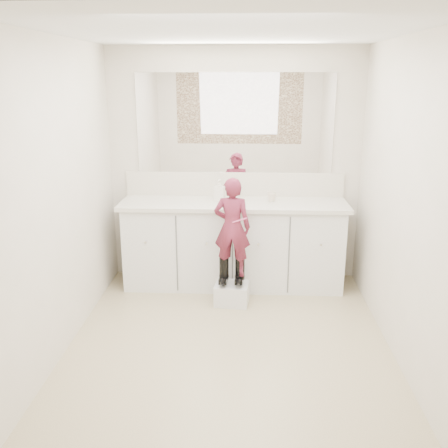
{
  "coord_description": "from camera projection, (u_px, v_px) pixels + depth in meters",
  "views": [
    {
      "loc": [
        0.13,
        -3.64,
        2.11
      ],
      "look_at": [
        -0.07,
        0.72,
        0.8
      ],
      "focal_mm": 40.0,
      "sensor_mm": 36.0,
      "label": 1
    }
  ],
  "objects": [
    {
      "name": "floor",
      "position": [
        229.0,
        343.0,
        4.1
      ],
      "size": [
        3.0,
        3.0,
        0.0
      ],
      "primitive_type": "plane",
      "color": "#968662",
      "rests_on": "ground"
    },
    {
      "name": "backsplash",
      "position": [
        234.0,
        184.0,
        5.23
      ],
      "size": [
        2.28,
        0.03,
        0.25
      ],
      "primitive_type": "cube",
      "color": "beige",
      "rests_on": "countertop"
    },
    {
      "name": "boot_right",
      "position": [
        240.0,
        271.0,
        4.72
      ],
      "size": [
        0.11,
        0.18,
        0.26
      ],
      "primitive_type": null,
      "rotation": [
        0.0,
        0.0,
        -0.1
      ],
      "color": "black",
      "rests_on": "step_stool"
    },
    {
      "name": "toothbrush",
      "position": [
        240.0,
        220.0,
        4.52
      ],
      "size": [
        0.14,
        0.03,
        0.06
      ],
      "primitive_type": "cylinder",
      "rotation": [
        0.0,
        1.22,
        -0.1
      ],
      "color": "pink",
      "rests_on": "toddler"
    },
    {
      "name": "mirror",
      "position": [
        235.0,
        124.0,
        5.05
      ],
      "size": [
        2.0,
        0.02,
        1.0
      ],
      "primitive_type": "cube",
      "color": "white",
      "rests_on": "wall_back"
    },
    {
      "name": "wall_left",
      "position": [
        60.0,
        199.0,
        3.81
      ],
      "size": [
        0.0,
        3.0,
        3.0
      ],
      "primitive_type": "plane",
      "rotation": [
        1.57,
        0.0,
        1.57
      ],
      "color": "beige",
      "rests_on": "floor"
    },
    {
      "name": "ceiling",
      "position": [
        230.0,
        31.0,
        3.41
      ],
      "size": [
        3.0,
        3.0,
        0.0
      ],
      "primitive_type": "plane",
      "rotation": [
        3.14,
        0.0,
        0.0
      ],
      "color": "white",
      "rests_on": "wall_back"
    },
    {
      "name": "soap_bottle",
      "position": [
        219.0,
        190.0,
        5.04
      ],
      "size": [
        0.11,
        0.11,
        0.22
      ],
      "primitive_type": "imported",
      "rotation": [
        0.0,
        0.0,
        -0.15
      ],
      "color": "white",
      "rests_on": "countertop"
    },
    {
      "name": "countertop",
      "position": [
        234.0,
        204.0,
        5.01
      ],
      "size": [
        2.28,
        0.58,
        0.04
      ],
      "primitive_type": "cube",
      "color": "beige",
      "rests_on": "vanity_cabinet"
    },
    {
      "name": "toddler",
      "position": [
        232.0,
        227.0,
        4.59
      ],
      "size": [
        0.36,
        0.26,
        0.93
      ],
      "primitive_type": "imported",
      "rotation": [
        0.0,
        0.0,
        3.04
      ],
      "color": "#A6335B",
      "rests_on": "step_stool"
    },
    {
      "name": "cup",
      "position": [
        272.0,
        197.0,
        5.02
      ],
      "size": [
        0.12,
        0.12,
        0.09
      ],
      "primitive_type": "imported",
      "rotation": [
        0.0,
        0.0,
        -0.32
      ],
      "color": "beige",
      "rests_on": "countertop"
    },
    {
      "name": "dot_panel",
      "position": [
        218.0,
        184.0,
        2.2
      ],
      "size": [
        2.0,
        0.01,
        1.2
      ],
      "primitive_type": "cube",
      "color": "#472819",
      "rests_on": "wall_front"
    },
    {
      "name": "boot_left",
      "position": [
        224.0,
        271.0,
        4.72
      ],
      "size": [
        0.11,
        0.18,
        0.26
      ],
      "primitive_type": null,
      "rotation": [
        0.0,
        0.0,
        -0.1
      ],
      "color": "black",
      "rests_on": "step_stool"
    },
    {
      "name": "step_stool",
      "position": [
        232.0,
        294.0,
        4.79
      ],
      "size": [
        0.34,
        0.29,
        0.2
      ],
      "primitive_type": "cube",
      "rotation": [
        0.0,
        0.0,
        -0.1
      ],
      "color": "silver",
      "rests_on": "floor"
    },
    {
      "name": "wall_front",
      "position": [
        218.0,
        279.0,
        2.32
      ],
      "size": [
        2.6,
        0.0,
        2.6
      ],
      "primitive_type": "plane",
      "rotation": [
        -1.57,
        0.0,
        0.0
      ],
      "color": "beige",
      "rests_on": "floor"
    },
    {
      "name": "wall_right",
      "position": [
        404.0,
        203.0,
        3.7
      ],
      "size": [
        0.0,
        3.0,
        3.0
      ],
      "primitive_type": "plane",
      "rotation": [
        1.57,
        0.0,
        -1.57
      ],
      "color": "beige",
      "rests_on": "floor"
    },
    {
      "name": "faucet",
      "position": [
        234.0,
        194.0,
        5.14
      ],
      "size": [
        0.08,
        0.08,
        0.1
      ],
      "primitive_type": "cylinder",
      "color": "silver",
      "rests_on": "countertop"
    },
    {
      "name": "vanity_cabinet",
      "position": [
        233.0,
        245.0,
        5.15
      ],
      "size": [
        2.2,
        0.55,
        0.85
      ],
      "primitive_type": "cube",
      "color": "silver",
      "rests_on": "floor"
    },
    {
      "name": "wall_back",
      "position": [
        234.0,
        166.0,
        5.19
      ],
      "size": [
        2.6,
        0.0,
        2.6
      ],
      "primitive_type": "plane",
      "rotation": [
        1.57,
        0.0,
        0.0
      ],
      "color": "beige",
      "rests_on": "floor"
    }
  ]
}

